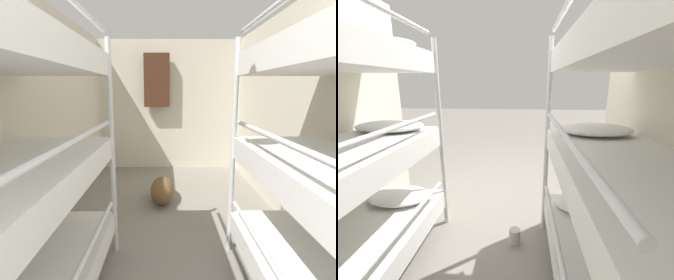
{
  "view_description": "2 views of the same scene",
  "coord_description": "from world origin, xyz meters",
  "views": [
    {
      "loc": [
        -0.06,
        0.25,
        1.42
      ],
      "look_at": [
        -0.03,
        3.16,
        0.86
      ],
      "focal_mm": 28.0,
      "sensor_mm": 36.0,
      "label": 1
    },
    {
      "loc": [
        -0.29,
        2.62,
        1.44
      ],
      "look_at": [
        -0.1,
        0.24,
        0.83
      ],
      "focal_mm": 24.0,
      "sensor_mm": 36.0,
      "label": 2
    }
  ],
  "objects": [
    {
      "name": "hanging_coat",
      "position": [
        -0.21,
        4.86,
        1.58
      ],
      "size": [
        0.44,
        0.12,
        0.9
      ],
      "color": "#472819"
    },
    {
      "name": "wall_left",
      "position": [
        -1.27,
        2.49,
        1.14
      ],
      "size": [
        0.06,
        5.1,
        2.28
      ],
      "color": "beige",
      "rests_on": "ground_plane"
    },
    {
      "name": "duffel_bag",
      "position": [
        -0.1,
        3.45,
        0.15
      ],
      "size": [
        0.3,
        0.64,
        0.3
      ],
      "color": "brown",
      "rests_on": "ground_plane"
    },
    {
      "name": "wall_back",
      "position": [
        0.0,
        5.01,
        1.14
      ],
      "size": [
        2.59,
        0.06,
        2.28
      ],
      "color": "beige",
      "rests_on": "ground_plane"
    },
    {
      "name": "wall_right",
      "position": [
        1.27,
        2.49,
        1.14
      ],
      "size": [
        0.06,
        5.1,
        2.28
      ],
      "color": "beige",
      "rests_on": "ground_plane"
    }
  ]
}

